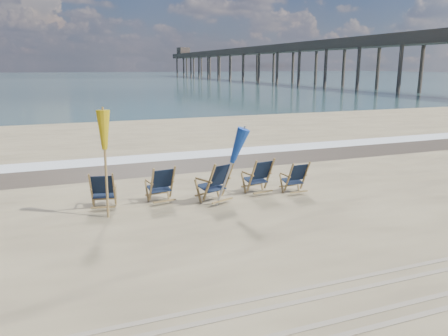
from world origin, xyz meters
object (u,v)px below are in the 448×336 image
object	(u,v)px
beach_chair_2	(228,180)
beach_chair_4	(305,177)
beach_chair_3	(269,175)
umbrella_blue	(229,147)
beach_chair_1	(173,183)
beach_chair_0	(114,190)
fishing_pier	(271,59)
umbrella_yellow	(104,136)

from	to	relation	value
beach_chair_2	beach_chair_4	world-z (taller)	beach_chair_2
beach_chair_3	umbrella_blue	bearing A→B (deg)	16.18
beach_chair_1	beach_chair_4	world-z (taller)	beach_chair_1
beach_chair_0	umbrella_blue	world-z (taller)	umbrella_blue
beach_chair_1	beach_chair_4	bearing A→B (deg)	164.53
beach_chair_4	fishing_pier	distance (m)	80.22
beach_chair_1	fishing_pier	xyz separation A→B (m)	(39.14, 71.23, 4.17)
umbrella_yellow	beach_chair_2	bearing A→B (deg)	1.97
beach_chair_1	umbrella_blue	size ratio (longest dim) A/B	0.49
beach_chair_3	fishing_pier	world-z (taller)	fishing_pier
beach_chair_2	beach_chair_0	bearing A→B (deg)	-28.99
beach_chair_4	beach_chair_0	bearing A→B (deg)	-8.06
umbrella_yellow	beach_chair_3	bearing A→B (deg)	5.02
beach_chair_2	beach_chair_3	bearing A→B (deg)	170.85
umbrella_yellow	beach_chair_1	bearing A→B (deg)	18.11
beach_chair_2	beach_chair_3	world-z (taller)	beach_chair_2
beach_chair_3	fishing_pier	distance (m)	80.31
beach_chair_2	umbrella_yellow	bearing A→B (deg)	-19.00
beach_chair_1	fishing_pier	bearing A→B (deg)	-125.92
beach_chair_0	beach_chair_3	xyz separation A→B (m)	(4.02, -0.11, 0.03)
fishing_pier	beach_chair_0	bearing A→B (deg)	-119.65
beach_chair_1	beach_chair_3	xyz separation A→B (m)	(2.60, -0.16, 0.01)
beach_chair_3	umbrella_blue	world-z (taller)	umbrella_blue
beach_chair_0	beach_chair_2	bearing A→B (deg)	-176.34
beach_chair_2	beach_chair_3	distance (m)	1.32
beach_chair_0	beach_chair_1	world-z (taller)	beach_chair_1
umbrella_blue	fishing_pier	world-z (taller)	fishing_pier
umbrella_yellow	umbrella_blue	bearing A→B (deg)	-5.86
beach_chair_4	umbrella_yellow	distance (m)	5.29
beach_chair_2	umbrella_blue	bearing A→B (deg)	49.71
beach_chair_1	beach_chair_0	bearing A→B (deg)	-5.22
beach_chair_4	umbrella_yellow	bearing A→B (deg)	-2.41
beach_chair_1	fishing_pier	distance (m)	81.38
beach_chair_2	beach_chair_4	size ratio (longest dim) A/B	1.21
beach_chair_0	beach_chair_4	bearing A→B (deg)	-173.71
beach_chair_1	umbrella_yellow	size ratio (longest dim) A/B	0.41
beach_chair_0	umbrella_blue	bearing A→B (deg)	175.09
umbrella_yellow	umbrella_blue	distance (m)	2.83
beach_chair_3	beach_chair_4	xyz separation A→B (m)	(0.88, -0.35, -0.05)
beach_chair_4	fishing_pier	bearing A→B (deg)	-119.10
beach_chair_0	umbrella_blue	size ratio (longest dim) A/B	0.47
beach_chair_0	beach_chair_4	xyz separation A→B (m)	(4.90, -0.46, -0.02)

